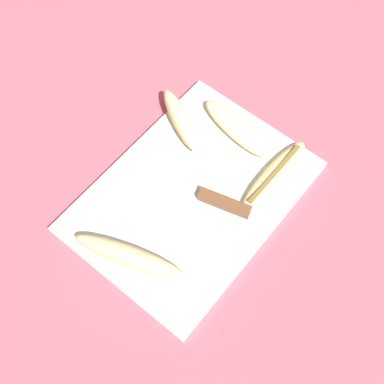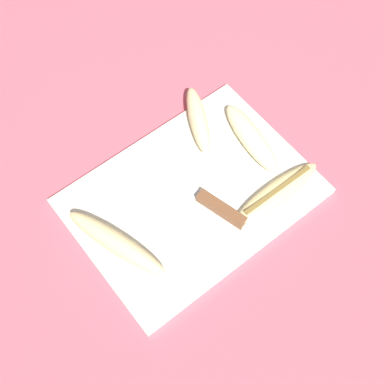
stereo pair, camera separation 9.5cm
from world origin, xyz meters
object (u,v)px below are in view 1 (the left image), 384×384
object	(u,v)px
banana_mellow_near	(128,255)
banana_spotted_left	(274,176)
banana_soft_right	(181,120)
banana_cream_curved	(237,128)
knife	(212,199)

from	to	relation	value
banana_mellow_near	banana_spotted_left	distance (m)	0.30
banana_spotted_left	banana_soft_right	bearing A→B (deg)	94.29
banana_spotted_left	banana_cream_curved	bearing A→B (deg)	71.46
banana_cream_curved	banana_soft_right	bearing A→B (deg)	119.82
knife	banana_spotted_left	world-z (taller)	banana_spotted_left
knife	banana_soft_right	world-z (taller)	banana_soft_right
banana_spotted_left	banana_soft_right	distance (m)	0.21
banana_mellow_near	banana_soft_right	xyz separation A→B (m)	(0.26, 0.11, -0.00)
knife	banana_mellow_near	size ratio (longest dim) A/B	1.12
banana_cream_curved	banana_soft_right	distance (m)	0.11
knife	banana_cream_curved	distance (m)	0.15
banana_cream_curved	banana_spotted_left	bearing A→B (deg)	-108.54
knife	banana_spotted_left	distance (m)	0.12
banana_soft_right	banana_mellow_near	bearing A→B (deg)	-158.12
knife	banana_spotted_left	bearing A→B (deg)	-44.73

